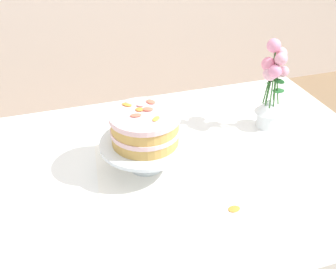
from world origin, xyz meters
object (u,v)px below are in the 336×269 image
object	(u,v)px
cake_stand	(146,146)
flower_vase	(271,90)
dining_table	(184,189)
layer_cake	(145,127)

from	to	relation	value
cake_stand	flower_vase	xyz separation A→B (m)	(0.50, 0.11, 0.07)
dining_table	cake_stand	size ratio (longest dim) A/B	4.83
flower_vase	dining_table	bearing A→B (deg)	-158.24
dining_table	layer_cake	distance (m)	0.27
layer_cake	flower_vase	size ratio (longest dim) A/B	0.65
dining_table	flower_vase	size ratio (longest dim) A/B	4.14
dining_table	flower_vase	xyz separation A→B (m)	(0.38, 0.15, 0.24)
dining_table	cake_stand	distance (m)	0.21
dining_table	flower_vase	distance (m)	0.48
cake_stand	layer_cake	size ratio (longest dim) A/B	1.33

